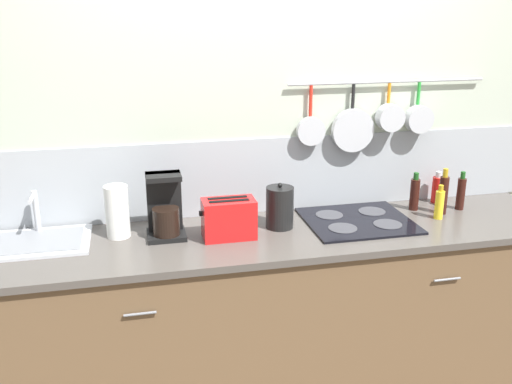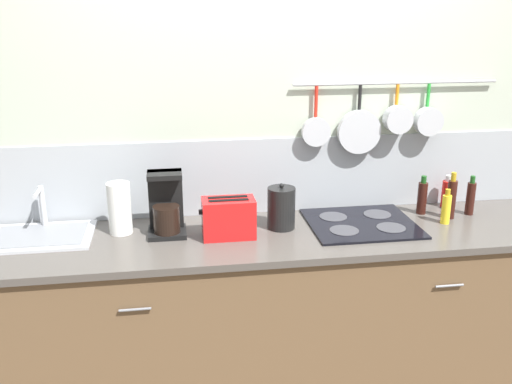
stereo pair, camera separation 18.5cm
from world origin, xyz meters
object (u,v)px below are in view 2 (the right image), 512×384
bottle_olive_oil (447,193)px  bottle_dish_soap (471,197)px  paper_towel_roll (120,208)px  coffee_maker (166,209)px  bottle_hot_sauce (422,197)px  bottle_cooking_wine (451,198)px  toaster (228,218)px  kettle (281,208)px  bottle_sesame_oil (446,208)px

bottle_olive_oil → bottle_dish_soap: bottle_dish_soap is taller
paper_towel_roll → coffee_maker: bearing=-10.3°
bottle_hot_sauce → coffee_maker: bearing=-176.8°
bottle_hot_sauce → bottle_cooking_wine: size_ratio=0.84×
bottle_hot_sauce → bottle_dish_soap: bearing=-11.4°
toaster → bottle_dish_soap: bottle_dish_soap is taller
paper_towel_roll → kettle: bearing=-4.0°
coffee_maker → bottle_olive_oil: bearing=5.9°
coffee_maker → bottle_cooking_wine: coffee_maker is taller
toaster → kettle: 0.29m
paper_towel_roll → bottle_hot_sauce: bearing=1.3°
toaster → bottle_dish_soap: bearing=4.9°
toaster → bottle_hot_sauce: bearing=8.7°
bottle_sesame_oil → bottle_hot_sauce: bearing=111.0°
toaster → bottle_olive_oil: 1.28m
bottle_hot_sauce → bottle_olive_oil: (0.19, 0.08, -0.01)m
paper_towel_roll → toaster: size_ratio=0.95×
toaster → bottle_sesame_oil: bearing=0.3°
bottle_dish_soap → bottle_hot_sauce: bearing=168.6°
coffee_maker → bottle_cooking_wine: size_ratio=1.25×
paper_towel_roll → toaster: paper_towel_roll is taller
bottle_sesame_oil → paper_towel_roll: bearing=175.8°
bottle_sesame_oil → bottle_cooking_wine: size_ratio=0.74×
kettle → toaster: bearing=-165.2°
bottle_hot_sauce → bottle_dish_soap: bottle_dish_soap is taller
bottle_hot_sauce → paper_towel_roll: bearing=-178.7°
paper_towel_roll → kettle: 0.80m
bottle_cooking_wine → bottle_dish_soap: bearing=16.7°
kettle → bottle_cooking_wine: (0.91, 0.00, 0.00)m
toaster → coffee_maker: bearing=163.7°
coffee_maker → bottle_dish_soap: coffee_maker is taller
bottle_hot_sauce → bottle_sesame_oil: (0.06, -0.16, -0.01)m
bottle_cooking_wine → bottle_hot_sauce: bearing=143.0°
kettle → bottle_sesame_oil: (0.86, -0.07, -0.03)m
paper_towel_roll → bottle_olive_oil: (1.78, 0.12, -0.05)m
bottle_dish_soap → bottle_cooking_wine: bearing=-163.3°
bottle_olive_oil → bottle_dish_soap: 0.15m
bottle_olive_oil → bottle_sesame_oil: bearing=-117.5°
kettle → bottle_cooking_wine: bearing=0.1°
coffee_maker → paper_towel_roll: bearing=169.7°
bottle_cooking_wine → bottle_dish_soap: (0.13, 0.04, -0.02)m
paper_towel_roll → bottle_dish_soap: size_ratio=1.20×
coffee_maker → toaster: coffee_maker is taller
bottle_sesame_oil → bottle_cooking_wine: (0.06, 0.07, 0.03)m
kettle → bottle_hot_sauce: size_ratio=1.12×
bottle_cooking_wine → bottle_olive_oil: 0.19m
toaster → bottle_sesame_oil: 1.13m
kettle → coffee_maker: bearing=178.6°
bottle_hot_sauce → bottle_cooking_wine: bottle_cooking_wine is taller
bottle_dish_soap → toaster: bearing=-175.1°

